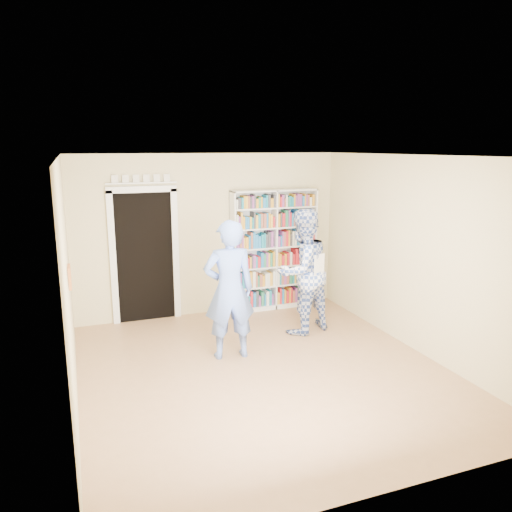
# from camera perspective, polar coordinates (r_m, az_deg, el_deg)

# --- Properties ---
(floor) EXTENTS (5.00, 5.00, 0.00)m
(floor) POSITION_cam_1_polar(r_m,az_deg,el_deg) (6.55, 0.89, -12.98)
(floor) COLOR #9E724C
(floor) RESTS_ON ground
(ceiling) EXTENTS (5.00, 5.00, 0.00)m
(ceiling) POSITION_cam_1_polar(r_m,az_deg,el_deg) (5.92, 0.98, 11.37)
(ceiling) COLOR white
(ceiling) RESTS_ON wall_back
(wall_back) EXTENTS (4.50, 0.00, 4.50)m
(wall_back) POSITION_cam_1_polar(r_m,az_deg,el_deg) (8.42, -5.27, 2.41)
(wall_back) COLOR beige
(wall_back) RESTS_ON floor
(wall_left) EXTENTS (0.00, 5.00, 5.00)m
(wall_left) POSITION_cam_1_polar(r_m,az_deg,el_deg) (5.70, -20.68, -3.24)
(wall_left) COLOR beige
(wall_left) RESTS_ON floor
(wall_right) EXTENTS (0.00, 5.00, 5.00)m
(wall_right) POSITION_cam_1_polar(r_m,az_deg,el_deg) (7.20, 17.85, 0.14)
(wall_right) COLOR beige
(wall_right) RESTS_ON floor
(bookshelf) EXTENTS (1.52, 0.28, 2.09)m
(bookshelf) POSITION_cam_1_polar(r_m,az_deg,el_deg) (8.68, 2.06, 0.77)
(bookshelf) COLOR white
(bookshelf) RESTS_ON floor
(doorway) EXTENTS (1.10, 0.08, 2.43)m
(doorway) POSITION_cam_1_polar(r_m,az_deg,el_deg) (8.22, -12.62, 0.70)
(doorway) COLOR black
(doorway) RESTS_ON floor
(wall_art) EXTENTS (0.03, 0.25, 0.25)m
(wall_art) POSITION_cam_1_polar(r_m,az_deg,el_deg) (5.88, -20.53, -2.25)
(wall_art) COLOR brown
(wall_art) RESTS_ON wall_left
(man_blue) EXTENTS (0.72, 0.51, 1.89)m
(man_blue) POSITION_cam_1_polar(r_m,az_deg,el_deg) (6.65, -3.08, -3.89)
(man_blue) COLOR #6485DF
(man_blue) RESTS_ON floor
(man_plaid) EXTENTS (1.11, 0.97, 1.91)m
(man_plaid) POSITION_cam_1_polar(r_m,az_deg,el_deg) (7.58, 5.29, -1.78)
(man_plaid) COLOR #324D9A
(man_plaid) RESTS_ON floor
(paper_sheet) EXTENTS (0.21, 0.10, 0.33)m
(paper_sheet) POSITION_cam_1_polar(r_m,az_deg,el_deg) (7.39, 7.24, -1.02)
(paper_sheet) COLOR white
(paper_sheet) RESTS_ON man_plaid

